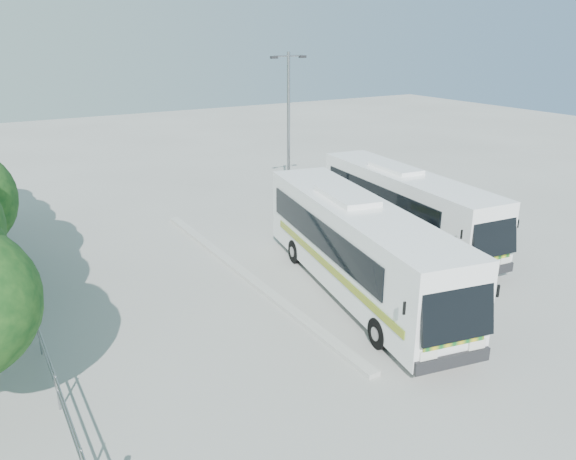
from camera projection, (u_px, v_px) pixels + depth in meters
ground at (322, 282)px, 21.42m from camera, size 100.00×100.00×0.00m
kerb_divider at (245, 274)px, 21.91m from camera, size 0.40×16.00×0.15m
railing at (21, 282)px, 19.60m from camera, size 0.06×22.00×1.00m
coach_main at (357, 245)px, 20.04m from camera, size 4.53×12.10×3.29m
coach_adjacent at (405, 204)px, 25.34m from camera, size 3.29×11.18×3.06m
lamppost at (288, 127)px, 28.43m from camera, size 1.98×0.19×8.11m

